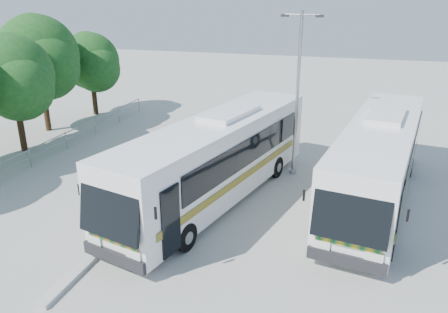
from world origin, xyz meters
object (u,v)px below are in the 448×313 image
(tree_far_d, at_px, (39,56))
(tree_far_e, at_px, (91,61))
(coach_adjacent, at_px, (378,159))
(coach_main, at_px, (217,157))
(lamppost, at_px, (298,88))
(tree_far_c, at_px, (13,76))

(tree_far_d, xyz_separation_m, tree_far_e, (0.68, 4.50, -0.93))
(tree_far_d, distance_m, coach_adjacent, 20.90)
(tree_far_e, distance_m, coach_adjacent, 21.60)
(coach_main, relative_size, lamppost, 1.67)
(tree_far_e, bearing_deg, coach_adjacent, -25.05)
(tree_far_d, height_order, tree_far_e, tree_far_d)
(tree_far_c, height_order, lamppost, lamppost)
(tree_far_c, xyz_separation_m, coach_adjacent, (18.98, -0.91, -2.37))
(tree_far_e, distance_m, lamppost, 17.24)
(coach_main, height_order, lamppost, lamppost)
(coach_adjacent, relative_size, lamppost, 1.63)
(tree_far_d, height_order, coach_adjacent, tree_far_d)
(tree_far_c, height_order, coach_adjacent, tree_far_c)
(tree_far_d, relative_size, tree_far_e, 1.24)
(tree_far_e, height_order, coach_main, tree_far_e)
(tree_far_e, bearing_deg, lamppost, -24.47)
(lamppost, bearing_deg, coach_main, -119.76)
(coach_main, distance_m, coach_adjacent, 6.80)
(coach_adjacent, bearing_deg, lamppost, 161.65)
(tree_far_c, bearing_deg, tree_far_d, 107.83)
(tree_far_d, relative_size, lamppost, 0.95)
(lamppost, bearing_deg, tree_far_e, 160.75)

